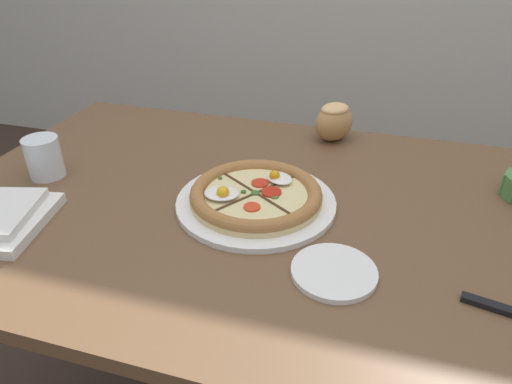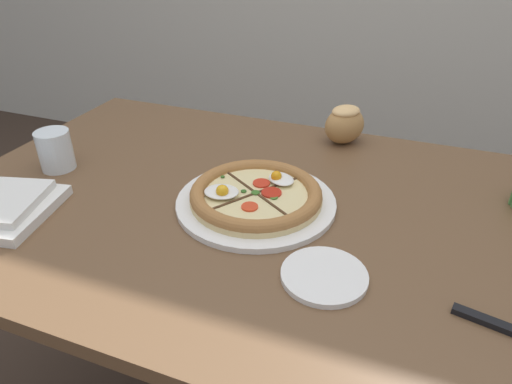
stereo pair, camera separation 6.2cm
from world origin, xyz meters
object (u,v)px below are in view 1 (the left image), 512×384
Objects in this scene: dining_table at (261,244)px; pizza at (256,196)px; bread_piece_near at (334,121)px; water_glass at (44,160)px; side_saucer at (334,272)px.

dining_table is 0.12m from pizza.
bread_piece_near is at bearing 74.26° from pizza.
water_glass is at bearing -147.12° from bread_piece_near.
pizza is at bearing 137.56° from side_saucer.
dining_table is at bearing -104.98° from bread_piece_near.
pizza is (-0.01, -0.01, 0.12)m from dining_table.
pizza is 0.38m from bread_piece_near.
pizza is 2.28× the size of side_saucer.
bread_piece_near is at bearing 75.02° from dining_table.
side_saucer is (0.66, -0.15, -0.04)m from water_glass.
dining_table is 9.80× the size of bread_piece_near.
side_saucer reaches higher than dining_table.
water_glass is at bearing -178.16° from pizza.
bread_piece_near reaches higher than dining_table.
side_saucer is (0.17, -0.18, 0.11)m from dining_table.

